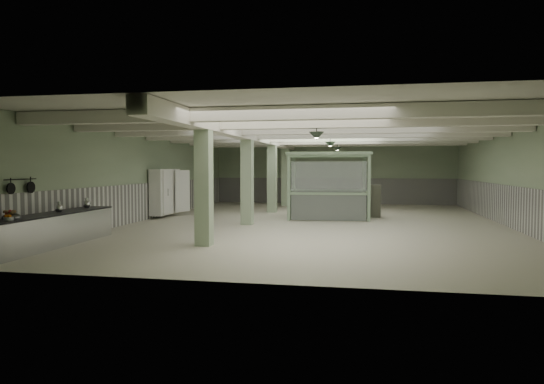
% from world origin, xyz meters
% --- Properties ---
extents(floor, '(20.00, 20.00, 0.00)m').
position_xyz_m(floor, '(0.00, 0.00, 0.00)').
color(floor, silver).
rests_on(floor, ground).
extents(ceiling, '(14.00, 20.00, 0.02)m').
position_xyz_m(ceiling, '(0.00, 0.00, 3.60)').
color(ceiling, silver).
rests_on(ceiling, wall_back).
extents(wall_back, '(14.00, 0.02, 3.60)m').
position_xyz_m(wall_back, '(0.00, 10.00, 1.80)').
color(wall_back, '#97AA88').
rests_on(wall_back, floor).
extents(wall_front, '(14.00, 0.02, 3.60)m').
position_xyz_m(wall_front, '(0.00, -10.00, 1.80)').
color(wall_front, '#97AA88').
rests_on(wall_front, floor).
extents(wall_left, '(0.02, 20.00, 3.60)m').
position_xyz_m(wall_left, '(-7.00, 0.00, 1.80)').
color(wall_left, '#97AA88').
rests_on(wall_left, floor).
extents(wall_right, '(0.02, 20.00, 3.60)m').
position_xyz_m(wall_right, '(7.00, 0.00, 1.80)').
color(wall_right, '#97AA88').
rests_on(wall_right, floor).
extents(wainscot_left, '(0.05, 19.90, 1.50)m').
position_xyz_m(wainscot_left, '(-6.97, 0.00, 0.75)').
color(wainscot_left, silver).
rests_on(wainscot_left, floor).
extents(wainscot_right, '(0.05, 19.90, 1.50)m').
position_xyz_m(wainscot_right, '(6.97, 0.00, 0.75)').
color(wainscot_right, silver).
rests_on(wainscot_right, floor).
extents(wainscot_back, '(13.90, 0.05, 1.50)m').
position_xyz_m(wainscot_back, '(0.00, 9.97, 0.75)').
color(wainscot_back, silver).
rests_on(wainscot_back, floor).
extents(girder, '(0.45, 19.90, 0.40)m').
position_xyz_m(girder, '(-2.50, 0.00, 3.38)').
color(girder, silver).
rests_on(girder, ceiling).
extents(beam_a, '(13.90, 0.35, 0.32)m').
position_xyz_m(beam_a, '(0.00, -7.50, 3.42)').
color(beam_a, silver).
rests_on(beam_a, ceiling).
extents(beam_b, '(13.90, 0.35, 0.32)m').
position_xyz_m(beam_b, '(0.00, -5.00, 3.42)').
color(beam_b, silver).
rests_on(beam_b, ceiling).
extents(beam_c, '(13.90, 0.35, 0.32)m').
position_xyz_m(beam_c, '(0.00, -2.50, 3.42)').
color(beam_c, silver).
rests_on(beam_c, ceiling).
extents(beam_d, '(13.90, 0.35, 0.32)m').
position_xyz_m(beam_d, '(0.00, 0.00, 3.42)').
color(beam_d, silver).
rests_on(beam_d, ceiling).
extents(beam_e, '(13.90, 0.35, 0.32)m').
position_xyz_m(beam_e, '(0.00, 2.50, 3.42)').
color(beam_e, silver).
rests_on(beam_e, ceiling).
extents(beam_f, '(13.90, 0.35, 0.32)m').
position_xyz_m(beam_f, '(0.00, 5.00, 3.42)').
color(beam_f, silver).
rests_on(beam_f, ceiling).
extents(beam_g, '(13.90, 0.35, 0.32)m').
position_xyz_m(beam_g, '(0.00, 7.50, 3.42)').
color(beam_g, silver).
rests_on(beam_g, ceiling).
extents(column_a, '(0.42, 0.42, 3.60)m').
position_xyz_m(column_a, '(-2.50, -6.00, 1.80)').
color(column_a, '#A2BB96').
rests_on(column_a, floor).
extents(column_b, '(0.42, 0.42, 3.60)m').
position_xyz_m(column_b, '(-2.50, -1.00, 1.80)').
color(column_b, '#A2BB96').
rests_on(column_b, floor).
extents(column_c, '(0.42, 0.42, 3.60)m').
position_xyz_m(column_c, '(-2.50, 4.00, 1.80)').
color(column_c, '#A2BB96').
rests_on(column_c, floor).
extents(column_d, '(0.42, 0.42, 3.60)m').
position_xyz_m(column_d, '(-2.50, 8.00, 1.80)').
color(column_d, '#A2BB96').
rests_on(column_d, floor).
extents(hook_rail, '(0.02, 1.20, 0.02)m').
position_xyz_m(hook_rail, '(-6.93, -7.60, 1.85)').
color(hook_rail, black).
rests_on(hook_rail, wall_left).
extents(pendant_front, '(0.44, 0.44, 0.22)m').
position_xyz_m(pendant_front, '(0.50, -5.00, 3.05)').
color(pendant_front, '#28362A').
rests_on(pendant_front, ceiling).
extents(pendant_mid, '(0.44, 0.44, 0.22)m').
position_xyz_m(pendant_mid, '(0.50, 0.50, 3.05)').
color(pendant_mid, '#28362A').
rests_on(pendant_mid, ceiling).
extents(pendant_back, '(0.44, 0.44, 0.22)m').
position_xyz_m(pendant_back, '(0.50, 5.50, 3.05)').
color(pendant_back, '#28362A').
rests_on(pendant_back, ceiling).
extents(prep_counter, '(0.88, 5.01, 0.91)m').
position_xyz_m(prep_counter, '(-6.54, -7.00, 0.46)').
color(prep_counter, '#AFB0B4').
rests_on(prep_counter, floor).
extents(pitcher_near, '(0.26, 0.29, 0.32)m').
position_xyz_m(pitcher_near, '(-6.52, -5.25, 1.06)').
color(pitcher_near, '#AFB0B4').
rests_on(pitcher_near, prep_counter).
extents(pitcher_far, '(0.24, 0.27, 0.31)m').
position_xyz_m(pitcher_far, '(-6.47, -6.69, 1.06)').
color(pitcher_far, '#AFB0B4').
rests_on(pitcher_far, prep_counter).
extents(veg_colander, '(0.54, 0.54, 0.20)m').
position_xyz_m(veg_colander, '(-6.62, -8.34, 1.00)').
color(veg_colander, '#47474D').
rests_on(veg_colander, prep_counter).
extents(orange_bowl, '(0.26, 0.26, 0.08)m').
position_xyz_m(orange_bowl, '(-6.43, -8.68, 0.94)').
color(orange_bowl, '#B2B2B7').
rests_on(orange_bowl, prep_counter).
extents(skillet_near, '(0.04, 0.29, 0.29)m').
position_xyz_m(skillet_near, '(-6.88, -8.02, 1.63)').
color(skillet_near, black).
rests_on(skillet_near, hook_rail).
extents(skillet_far, '(0.04, 0.31, 0.31)m').
position_xyz_m(skillet_far, '(-6.88, -7.29, 1.63)').
color(skillet_far, black).
rests_on(skillet_far, hook_rail).
extents(walkin_cooler, '(0.89, 2.13, 1.95)m').
position_xyz_m(walkin_cooler, '(-6.62, 1.00, 0.97)').
color(walkin_cooler, white).
rests_on(walkin_cooler, floor).
extents(guard_booth, '(3.63, 3.14, 2.78)m').
position_xyz_m(guard_booth, '(0.34, 2.02, 1.85)').
color(guard_booth, '#90AE8B').
rests_on(guard_booth, floor).
extents(filing_cabinet, '(0.48, 0.67, 1.39)m').
position_xyz_m(filing_cabinet, '(2.31, 2.62, 0.70)').
color(filing_cabinet, '#545647').
rests_on(filing_cabinet, floor).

